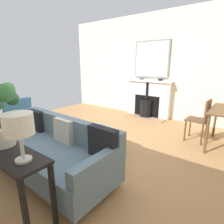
{
  "coord_description": "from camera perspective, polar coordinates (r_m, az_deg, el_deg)",
  "views": [
    {
      "loc": [
        2.36,
        2.2,
        1.56
      ],
      "look_at": [
        -0.48,
        0.09,
        0.58
      ],
      "focal_mm": 28.67,
      "sensor_mm": 36.0,
      "label": 1
    }
  ],
  "objects": [
    {
      "name": "ground_plane",
      "position": [
        3.59,
        -5.76,
        -10.49
      ],
      "size": [
        5.22,
        5.93,
        0.01
      ],
      "primitive_type": "cube",
      "color": "#A87A4C"
    },
    {
      "name": "wall_left",
      "position": [
        5.44,
        13.21,
        13.82
      ],
      "size": [
        0.12,
        5.93,
        2.89
      ],
      "primitive_type": "cube",
      "color": "silver",
      "rests_on": "ground"
    },
    {
      "name": "fireplace",
      "position": [
        5.39,
        11.32,
        3.51
      ],
      "size": [
        0.53,
        1.38,
        1.08
      ],
      "color": "#9E7A5B",
      "rests_on": "ground"
    },
    {
      "name": "mirror_over_mantel",
      "position": [
        5.38,
        12.53,
        16.07
      ],
      "size": [
        0.04,
        1.04,
        1.02
      ],
      "color": "gray"
    },
    {
      "name": "mantel_bowl_near",
      "position": [
        5.42,
        9.3,
        10.41
      ],
      "size": [
        0.13,
        0.13,
        0.04
      ],
      "color": "#334C56",
      "rests_on": "fireplace"
    },
    {
      "name": "mantel_bowl_far",
      "position": [
        5.18,
        15.19,
        9.91
      ],
      "size": [
        0.13,
        0.13,
        0.05
      ],
      "color": "black",
      "rests_on": "fireplace"
    },
    {
      "name": "sofa",
      "position": [
        2.78,
        -18.36,
        -11.48
      ],
      "size": [
        0.9,
        2.09,
        0.81
      ],
      "color": "#B2B2B7",
      "rests_on": "ground"
    },
    {
      "name": "ottoman",
      "position": [
        3.27,
        -3.8,
        -8.49
      ],
      "size": [
        0.67,
        0.72,
        0.39
      ],
      "color": "#B2B2B7",
      "rests_on": "ground"
    },
    {
      "name": "armchair_accent",
      "position": [
        4.41,
        -28.6,
        -1.05
      ],
      "size": [
        0.75,
        0.66,
        0.83
      ],
      "color": "brown",
      "rests_on": "ground"
    },
    {
      "name": "table_lamp_far_end",
      "position": [
        1.67,
        -27.61,
        -3.92
      ],
      "size": [
        0.24,
        0.24,
        0.43
      ],
      "color": "beige",
      "rests_on": "console_table"
    },
    {
      "name": "dining_chair_near_fireplace",
      "position": [
        3.96,
        26.75,
        -1.51
      ],
      "size": [
        0.42,
        0.42,
        0.88
      ],
      "color": "brown",
      "rests_on": "ground"
    }
  ]
}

